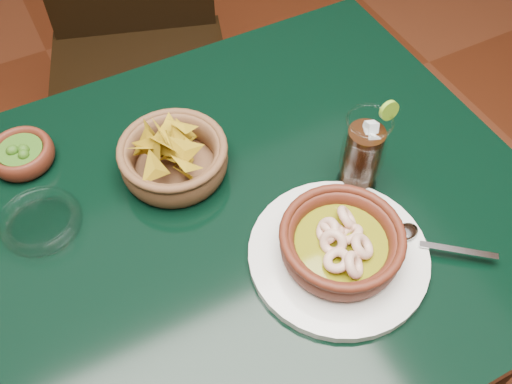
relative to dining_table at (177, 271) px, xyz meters
name	(u,v)px	position (x,y,z in m)	size (l,w,h in m)	color
dining_table	(177,271)	(0.00, 0.00, 0.00)	(1.20, 0.80, 0.75)	black
dining_chair	(137,49)	(0.17, 0.71, -0.11)	(0.58, 0.58, 0.99)	black
shrimp_plate	(341,246)	(0.21, -0.15, 0.13)	(0.34, 0.27, 0.08)	silver
chip_basket	(173,157)	(0.06, 0.12, 0.13)	(0.21, 0.21, 0.13)	brown
guacamole_ramekin	(22,154)	(-0.16, 0.26, 0.12)	(0.13, 0.13, 0.04)	#491B0F
cola_drink	(363,153)	(0.32, -0.04, 0.17)	(0.14, 0.14, 0.17)	white
glass_ashtray	(41,222)	(-0.17, 0.11, 0.11)	(0.14, 0.14, 0.03)	white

